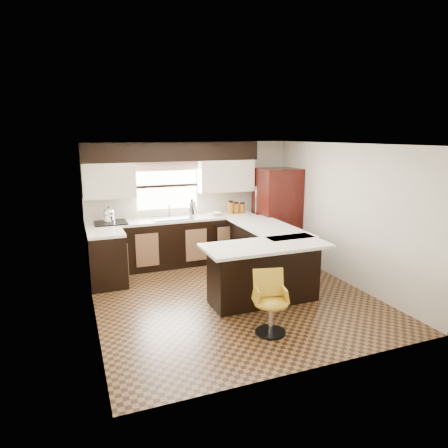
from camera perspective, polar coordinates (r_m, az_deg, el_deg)
name	(u,v)px	position (r m, az deg, el deg)	size (l,w,h in m)	color
floor	(232,296)	(6.51, 1.21, -10.28)	(4.40, 4.40, 0.00)	#49301A
ceiling	(233,144)	(6.00, 1.32, 11.33)	(4.40, 4.40, 0.00)	silver
wall_back	(191,202)	(8.18, -4.67, 3.20)	(4.40, 4.40, 0.00)	beige
wall_front	(314,266)	(4.27, 12.71, -5.94)	(4.40, 4.40, 0.00)	beige
wall_left	(90,236)	(5.70, -18.63, -1.61)	(4.40, 4.40, 0.00)	beige
wall_right	(345,214)	(7.20, 16.89, 1.40)	(4.40, 4.40, 0.00)	beige
base_cab_back	(175,243)	(7.95, -7.06, -2.68)	(3.30, 0.60, 0.90)	black
base_cab_left	(107,260)	(7.12, -16.34, -4.93)	(0.60, 0.70, 0.90)	black
counter_back	(174,219)	(7.83, -7.15, 0.65)	(3.30, 0.60, 0.04)	silver
counter_left	(105,233)	(7.00, -16.58, -1.24)	(0.60, 0.70, 0.04)	silver
soffit	(173,152)	(7.81, -7.28, 10.22)	(3.40, 0.35, 0.36)	black
upper_cab_left	(109,180)	(7.64, -16.13, 6.01)	(0.94, 0.35, 0.64)	beige
upper_cab_right	(226,176)	(8.17, 0.23, 6.91)	(1.14, 0.35, 0.64)	beige
window_pane	(167,186)	(7.99, -8.12, 5.42)	(1.20, 0.02, 0.90)	white
valance	(167,166)	(7.91, -8.14, 8.19)	(1.30, 0.06, 0.18)	#D19B93
sink	(172,218)	(7.80, -7.48, 0.87)	(0.75, 0.45, 0.03)	#B2B2B7
dishwasher	(227,242)	(7.99, 0.43, -2.65)	(0.58, 0.03, 0.78)	black
cooktop	(111,223)	(7.61, -15.90, 0.18)	(0.58, 0.50, 0.03)	black
peninsula_long	(265,253)	(7.25, 5.92, -4.14)	(0.60, 1.95, 0.90)	black
peninsula_return	(264,274)	(6.20, 5.71, -7.09)	(1.65, 0.60, 0.90)	black
counter_pen_long	(268,227)	(7.16, 6.36, -0.48)	(0.84, 1.95, 0.04)	silver
counter_pen_return	(266,246)	(5.97, 6.02, -3.11)	(1.89, 0.84, 0.04)	silver
refrigerator	(277,213)	(8.38, 7.54, 1.50)	(0.80, 0.77, 1.87)	#330B08
bar_chair	(271,304)	(5.27, 6.76, -11.23)	(0.44, 0.44, 0.82)	gold
kettle	(109,214)	(7.58, -16.14, 1.34)	(0.22, 0.22, 0.29)	silver
percolator	(192,209)	(7.89, -4.58, 2.17)	(0.15, 0.15, 0.32)	silver
mixing_bowl	(214,214)	(8.06, -1.47, 1.48)	(0.26, 0.26, 0.06)	white
canister_large	(231,208)	(8.19, 0.95, 2.29)	(0.12, 0.12, 0.24)	#955715
canister_med	(236,208)	(8.24, 1.75, 2.24)	(0.12, 0.12, 0.21)	#955715
canister_small	(242,208)	(8.30, 2.60, 2.25)	(0.12, 0.12, 0.19)	#955715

